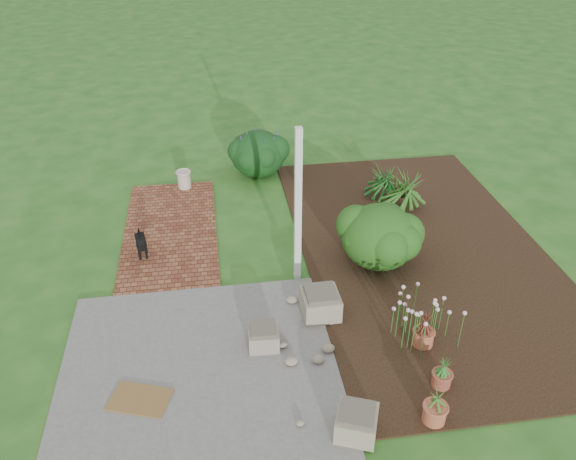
{
  "coord_description": "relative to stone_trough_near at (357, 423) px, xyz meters",
  "views": [
    {
      "loc": [
        -0.88,
        -6.83,
        5.35
      ],
      "look_at": [
        0.2,
        0.4,
        0.7
      ],
      "focal_mm": 35.0,
      "sensor_mm": 36.0,
      "label": 1
    }
  ],
  "objects": [
    {
      "name": "terracotta_pot_small_right",
      "position": [
        0.93,
        0.04,
        -0.04
      ],
      "size": [
        0.31,
        0.31,
        0.23
      ],
      "primitive_type": "cylinder",
      "rotation": [
        0.0,
        0.0,
        -0.16
      ],
      "color": "#AD563A",
      "rests_on": "garden_bed"
    },
    {
      "name": "garden_bed",
      "position": [
        2.02,
        3.38,
        -0.17
      ],
      "size": [
        4.0,
        7.0,
        0.03
      ],
      "primitive_type": "cube",
      "color": "black",
      "rests_on": "ground"
    },
    {
      "name": "brick_path",
      "position": [
        -2.18,
        4.63,
        -0.17
      ],
      "size": [
        1.6,
        3.5,
        0.04
      ],
      "primitive_type": "cube",
      "color": "brown",
      "rests_on": "ground"
    },
    {
      "name": "evergreen_shrub",
      "position": [
        1.16,
        3.16,
        0.35
      ],
      "size": [
        1.4,
        1.4,
        1.02
      ],
      "primitive_type": "ellipsoid",
      "rotation": [
        0.0,
        0.0,
        0.18
      ],
      "color": "#0B4011",
      "rests_on": "garden_bed"
    },
    {
      "name": "terracotta_pot_bronze",
      "position": [
        1.23,
        1.25,
        -0.05
      ],
      "size": [
        0.33,
        0.33,
        0.22
      ],
      "primitive_type": "cylinder",
      "rotation": [
        0.0,
        0.0,
        0.23
      ],
      "color": "#B45A3D",
      "rests_on": "garden_bed"
    },
    {
      "name": "stone_trough_far",
      "position": [
        0.0,
        2.04,
        0.02
      ],
      "size": [
        0.52,
        0.52,
        0.34
      ],
      "primitive_type": "cube",
      "rotation": [
        0.0,
        0.0,
        0.02
      ],
      "color": "gray",
      "rests_on": "concrete_patio"
    },
    {
      "name": "ground",
      "position": [
        -0.48,
        2.88,
        -0.19
      ],
      "size": [
        80.0,
        80.0,
        0.0
      ],
      "primitive_type": "plane",
      "color": "#20591C",
      "rests_on": "ground"
    },
    {
      "name": "stone_trough_near",
      "position": [
        0.0,
        0.0,
        0.0
      ],
      "size": [
        0.58,
        0.58,
        0.3
      ],
      "primitive_type": "cube",
      "rotation": [
        0.0,
        0.0,
        -0.38
      ],
      "color": "gray",
      "rests_on": "concrete_patio"
    },
    {
      "name": "terracotta_pot_small_left",
      "position": [
        1.21,
        0.53,
        -0.06
      ],
      "size": [
        0.27,
        0.27,
        0.2
      ],
      "primitive_type": "cylinder",
      "rotation": [
        0.0,
        0.0,
        -0.19
      ],
      "color": "brown",
      "rests_on": "garden_bed"
    },
    {
      "name": "veranda_post",
      "position": [
        -0.18,
        2.98,
        1.06
      ],
      "size": [
        0.1,
        0.1,
        2.5
      ],
      "primitive_type": "cube",
      "color": "white",
      "rests_on": "ground"
    },
    {
      "name": "purple_flowering_bush",
      "position": [
        -0.4,
        6.67,
        0.29
      ],
      "size": [
        1.43,
        1.43,
        0.96
      ],
      "primitive_type": "ellipsoid",
      "rotation": [
        0.0,
        0.0,
        -0.31
      ],
      "color": "black",
      "rests_on": "ground"
    },
    {
      "name": "stone_trough_mid",
      "position": [
        -0.87,
        1.53,
        -0.02
      ],
      "size": [
        0.42,
        0.42,
        0.26
      ],
      "primitive_type": "cube",
      "rotation": [
        0.0,
        0.0,
        -0.05
      ],
      "color": "#76695B",
      "rests_on": "concrete_patio"
    },
    {
      "name": "concrete_patio",
      "position": [
        -1.73,
        1.13,
        -0.17
      ],
      "size": [
        3.5,
        3.5,
        0.04
      ],
      "primitive_type": "cube",
      "color": "slate",
      "rests_on": "ground"
    },
    {
      "name": "coir_doormat",
      "position": [
        -2.44,
        0.82,
        -0.14
      ],
      "size": [
        0.81,
        0.66,
        0.02
      ],
      "primitive_type": "cube",
      "rotation": [
        0.0,
        0.0,
        -0.34
      ],
      "color": "brown",
      "rests_on": "concrete_patio"
    },
    {
      "name": "black_dog",
      "position": [
        -2.6,
        3.87,
        0.12
      ],
      "size": [
        0.22,
        0.52,
        0.45
      ],
      "rotation": [
        0.0,
        0.0,
        0.18
      ],
      "color": "black",
      "rests_on": "brick_path"
    },
    {
      "name": "pink_flower_patch",
      "position": [
        1.25,
        1.43,
        0.16
      ],
      "size": [
        1.26,
        1.26,
        0.64
      ],
      "primitive_type": null,
      "rotation": [
        0.0,
        0.0,
        0.3
      ],
      "color": "#113D0F",
      "rests_on": "garden_bed"
    },
    {
      "name": "agapanthus_clump_back",
      "position": [
        2.11,
        4.77,
        0.3
      ],
      "size": [
        1.07,
        1.07,
        0.92
      ],
      "primitive_type": null,
      "rotation": [
        0.0,
        0.0,
        -0.05
      ],
      "color": "#1A3C13",
      "rests_on": "garden_bed"
    },
    {
      "name": "cream_ceramic_urn",
      "position": [
        -1.94,
        6.19,
        0.03
      ],
      "size": [
        0.33,
        0.33,
        0.35
      ],
      "primitive_type": "cylinder",
      "rotation": [
        0.0,
        0.0,
        0.3
      ],
      "color": "beige",
      "rests_on": "brick_path"
    },
    {
      "name": "agapanthus_clump_front",
      "position": [
        1.85,
        5.26,
        0.22
      ],
      "size": [
        1.12,
        1.12,
        0.76
      ],
      "primitive_type": null,
      "rotation": [
        0.0,
        0.0,
        -0.39
      ],
      "color": "#0D3A12",
      "rests_on": "garden_bed"
    }
  ]
}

